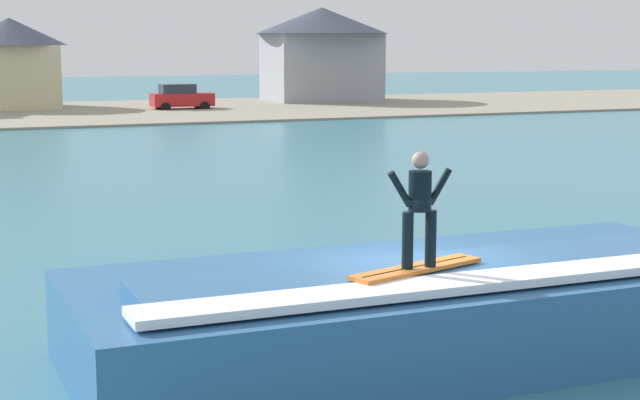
# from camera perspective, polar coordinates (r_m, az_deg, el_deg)

# --- Properties ---
(ground_plane) EXTENTS (260.00, 260.00, 0.00)m
(ground_plane) POSITION_cam_1_polar(r_m,az_deg,el_deg) (15.45, 5.06, -8.46)
(ground_plane) COLOR teal
(wave_crest) EXTENTS (10.44, 4.23, 1.47)m
(wave_crest) POSITION_cam_1_polar(r_m,az_deg,el_deg) (14.99, 5.99, -6.27)
(wave_crest) COLOR #2F6397
(wave_crest) RESTS_ON ground_plane
(surfboard) EXTENTS (2.27, 1.08, 0.06)m
(surfboard) POSITION_cam_1_polar(r_m,az_deg,el_deg) (14.01, 5.58, -3.94)
(surfboard) COLOR orange
(surfboard) RESTS_ON wave_crest
(surfer) EXTENTS (0.99, 0.32, 1.63)m
(surfer) POSITION_cam_1_polar(r_m,az_deg,el_deg) (13.76, 5.76, -0.20)
(surfer) COLOR black
(surfer) RESTS_ON surfboard
(shoreline_bank) EXTENTS (120.00, 23.61, 0.14)m
(shoreline_bank) POSITION_cam_1_polar(r_m,az_deg,el_deg) (67.88, -16.80, 4.76)
(shoreline_bank) COLOR gray
(shoreline_bank) RESTS_ON ground_plane
(car_far_shore) EXTENTS (4.26, 2.02, 1.86)m
(car_far_shore) POSITION_cam_1_polar(r_m,az_deg,el_deg) (69.86, -8.00, 5.88)
(car_far_shore) COLOR red
(car_far_shore) RESTS_ON ground_plane
(house_gabled_white) EXTENTS (10.53, 10.53, 7.44)m
(house_gabled_white) POSITION_cam_1_polar(r_m,az_deg,el_deg) (79.11, 0.10, 8.85)
(house_gabled_white) COLOR #9EA3AD
(house_gabled_white) RESTS_ON ground_plane
(house_small_cottage) EXTENTS (7.87, 7.87, 6.41)m
(house_small_cottage) POSITION_cam_1_polar(r_m,az_deg,el_deg) (73.21, -17.36, 7.74)
(house_small_cottage) COLOR beige
(house_small_cottage) RESTS_ON ground_plane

